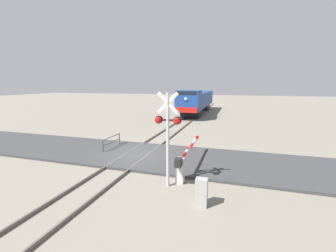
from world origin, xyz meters
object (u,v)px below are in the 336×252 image
(crossing_signal, at_px, (168,129))
(crossing_gate, at_px, (183,162))
(utility_cabinet, at_px, (201,192))
(locomotive, at_px, (197,101))
(guard_railing, at_px, (112,141))

(crossing_signal, xyz_separation_m, crossing_gate, (0.46, 1.11, -1.85))
(crossing_signal, height_order, utility_cabinet, crossing_signal)
(locomotive, distance_m, crossing_gate, 24.84)
(locomotive, xyz_separation_m, utility_cabinet, (4.93, -26.92, -1.42))
(locomotive, relative_size, crossing_signal, 3.82)
(utility_cabinet, bearing_deg, crossing_gate, 118.14)
(utility_cabinet, xyz_separation_m, guard_railing, (-7.25, 5.71, 0.06))
(locomotive, height_order, crossing_signal, crossing_signal)
(crossing_gate, relative_size, utility_cabinet, 4.87)
(locomotive, bearing_deg, guard_railing, -96.25)
(crossing_gate, distance_m, guard_railing, 6.85)
(locomotive, xyz_separation_m, guard_railing, (-2.32, -21.21, -1.36))
(guard_railing, bearing_deg, utility_cabinet, -38.22)
(locomotive, distance_m, crossing_signal, 25.86)
(locomotive, bearing_deg, utility_cabinet, -79.63)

